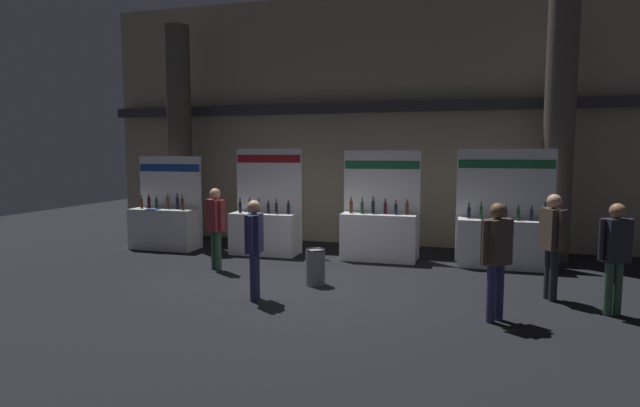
% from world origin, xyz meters
% --- Properties ---
extents(ground_plane, '(27.29, 27.29, 0.00)m').
position_xyz_m(ground_plane, '(0.00, 0.00, 0.00)').
color(ground_plane, black).
extents(hall_colonnade, '(13.64, 1.45, 6.24)m').
position_xyz_m(hall_colonnade, '(0.00, 4.32, 3.07)').
color(hall_colonnade, gray).
rests_on(hall_colonnade, ground_plane).
extents(exhibitor_booth_0, '(1.69, 0.68, 2.24)m').
position_xyz_m(exhibitor_booth_0, '(-4.35, 2.42, 0.58)').
color(exhibitor_booth_0, white).
rests_on(exhibitor_booth_0, ground_plane).
extents(exhibitor_booth_1, '(1.61, 0.66, 2.42)m').
position_xyz_m(exhibitor_booth_1, '(-1.78, 2.48, 0.59)').
color(exhibitor_booth_1, white).
rests_on(exhibitor_booth_1, ground_plane).
extents(exhibitor_booth_2, '(1.69, 0.66, 2.38)m').
position_xyz_m(exhibitor_booth_2, '(0.85, 2.55, 0.61)').
color(exhibitor_booth_2, white).
rests_on(exhibitor_booth_2, ground_plane).
extents(exhibitor_booth_3, '(1.94, 0.66, 2.41)m').
position_xyz_m(exhibitor_booth_3, '(3.43, 2.54, 0.60)').
color(exhibitor_booth_3, white).
rests_on(exhibitor_booth_3, ground_plane).
extents(trash_bin, '(0.34, 0.34, 0.64)m').
position_xyz_m(trash_bin, '(0.09, 0.18, 0.32)').
color(trash_bin, slate).
rests_on(trash_bin, ground_plane).
extents(visitor_0, '(0.43, 0.45, 1.65)m').
position_xyz_m(visitor_0, '(3.02, -1.01, 0.98)').
color(visitor_0, navy).
rests_on(visitor_0, ground_plane).
extents(visitor_1, '(0.38, 0.51, 1.69)m').
position_xyz_m(visitor_1, '(3.94, 0.29, 1.01)').
color(visitor_1, '#23232D').
rests_on(visitor_1, ground_plane).
extents(visitor_2, '(0.28, 0.54, 1.59)m').
position_xyz_m(visitor_2, '(-0.58, -0.96, 0.94)').
color(visitor_2, navy).
rests_on(visitor_2, ground_plane).
extents(visitor_3, '(0.48, 0.35, 1.62)m').
position_xyz_m(visitor_3, '(4.67, -0.29, 0.95)').
color(visitor_3, '#33563D').
rests_on(visitor_3, ground_plane).
extents(visitor_4, '(0.46, 0.39, 1.63)m').
position_xyz_m(visitor_4, '(-2.12, 0.75, 0.96)').
color(visitor_4, '#33563D').
rests_on(visitor_4, ground_plane).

